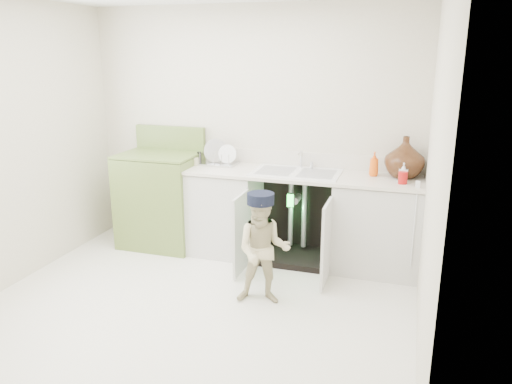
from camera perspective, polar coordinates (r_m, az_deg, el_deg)
ground at (r=4.29m, az=-6.79°, el=-12.72°), size 3.50×3.50×0.00m
room_shell at (r=3.86m, az=-7.39°, el=3.84°), size 6.00×5.50×1.26m
counter_run at (r=4.99m, az=5.09°, el=-2.43°), size 2.44×1.02×1.28m
avocado_stove at (r=5.46m, az=-10.79°, el=-0.68°), size 0.81×0.65×1.26m
repair_worker at (r=4.12m, az=0.84°, el=-6.48°), size 0.52×0.85×0.95m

